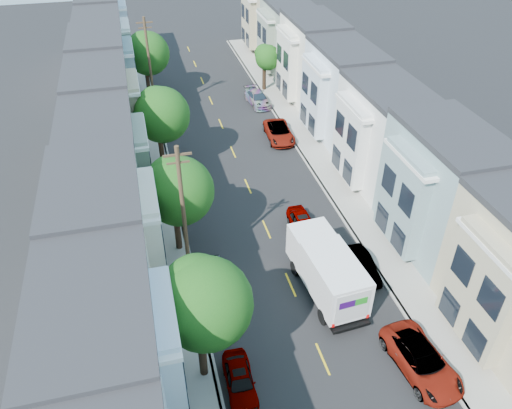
{
  "coord_description": "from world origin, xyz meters",
  "views": [
    {
      "loc": [
        -7.96,
        -22.13,
        23.42
      ],
      "look_at": [
        -0.73,
        6.35,
        2.2
      ],
      "focal_mm": 35.0,
      "sensor_mm": 36.0,
      "label": 1
    }
  ],
  "objects_px": {
    "tree_e": "(147,54)",
    "parked_left_c": "(215,286)",
    "utility_pole_near": "(184,219)",
    "parked_right_d": "(258,98)",
    "parked_right_c": "(279,132)",
    "parked_left_b": "(240,380)",
    "tree_d": "(161,115)",
    "tree_b": "(204,304)",
    "tree_c": "(178,191)",
    "utility_pole_far": "(150,67)",
    "lead_sedan": "(303,224)",
    "parked_right_a": "(421,361)",
    "tree_far_r": "(267,58)",
    "fedex_truck": "(327,270)",
    "parked_right_b": "(361,266)",
    "parked_left_d": "(190,189)"
  },
  "relations": [
    {
      "from": "tree_e",
      "to": "parked_left_c",
      "type": "xyz_separation_m",
      "value": [
        1.4,
        -32.0,
        -4.44
      ]
    },
    {
      "from": "utility_pole_near",
      "to": "parked_right_d",
      "type": "relative_size",
      "value": 2.17
    },
    {
      "from": "parked_left_c",
      "to": "parked_right_c",
      "type": "distance_m",
      "value": 21.37
    },
    {
      "from": "utility_pole_near",
      "to": "parked_left_b",
      "type": "height_order",
      "value": "utility_pole_near"
    },
    {
      "from": "tree_d",
      "to": "utility_pole_near",
      "type": "xyz_separation_m",
      "value": [
        0.0,
        -14.67,
        0.01
      ]
    },
    {
      "from": "parked_left_c",
      "to": "parked_right_c",
      "type": "bearing_deg",
      "value": 61.75
    },
    {
      "from": "tree_d",
      "to": "tree_e",
      "type": "height_order",
      "value": "tree_d"
    },
    {
      "from": "tree_b",
      "to": "parked_right_c",
      "type": "relative_size",
      "value": 1.51
    },
    {
      "from": "parked_right_d",
      "to": "tree_c",
      "type": "bearing_deg",
      "value": -122.43
    },
    {
      "from": "utility_pole_far",
      "to": "tree_b",
      "type": "bearing_deg",
      "value": -90.0
    },
    {
      "from": "tree_e",
      "to": "parked_left_c",
      "type": "height_order",
      "value": "tree_e"
    },
    {
      "from": "lead_sedan",
      "to": "parked_right_a",
      "type": "distance_m",
      "value": 13.29
    },
    {
      "from": "tree_far_r",
      "to": "parked_left_b",
      "type": "height_order",
      "value": "tree_far_r"
    },
    {
      "from": "tree_b",
      "to": "tree_c",
      "type": "height_order",
      "value": "tree_b"
    },
    {
      "from": "parked_left_b",
      "to": "parked_right_d",
      "type": "relative_size",
      "value": 0.85
    },
    {
      "from": "tree_far_r",
      "to": "parked_right_a",
      "type": "height_order",
      "value": "tree_far_r"
    },
    {
      "from": "tree_e",
      "to": "utility_pole_near",
      "type": "relative_size",
      "value": 0.75
    },
    {
      "from": "fedex_truck",
      "to": "parked_left_c",
      "type": "height_order",
      "value": "fedex_truck"
    },
    {
      "from": "tree_b",
      "to": "tree_e",
      "type": "height_order",
      "value": "tree_b"
    },
    {
      "from": "tree_e",
      "to": "parked_left_c",
      "type": "distance_m",
      "value": 32.34
    },
    {
      "from": "tree_b",
      "to": "utility_pole_near",
      "type": "distance_m",
      "value": 7.32
    },
    {
      "from": "parked_left_b",
      "to": "parked_right_b",
      "type": "height_order",
      "value": "parked_right_b"
    },
    {
      "from": "parked_left_c",
      "to": "parked_right_d",
      "type": "bearing_deg",
      "value": 69.32
    },
    {
      "from": "tree_c",
      "to": "parked_right_a",
      "type": "relative_size",
      "value": 1.37
    },
    {
      "from": "tree_e",
      "to": "tree_far_r",
      "type": "relative_size",
      "value": 1.41
    },
    {
      "from": "lead_sedan",
      "to": "parked_left_c",
      "type": "relative_size",
      "value": 0.98
    },
    {
      "from": "parked_right_c",
      "to": "parked_right_d",
      "type": "bearing_deg",
      "value": 93.43
    },
    {
      "from": "parked_right_b",
      "to": "parked_right_a",
      "type": "bearing_deg",
      "value": -89.6
    },
    {
      "from": "lead_sedan",
      "to": "parked_left_d",
      "type": "bearing_deg",
      "value": 137.55
    },
    {
      "from": "tree_b",
      "to": "utility_pole_far",
      "type": "distance_m",
      "value": 33.31
    },
    {
      "from": "lead_sedan",
      "to": "parked_left_d",
      "type": "height_order",
      "value": "lead_sedan"
    },
    {
      "from": "utility_pole_far",
      "to": "parked_right_b",
      "type": "distance_m",
      "value": 30.54
    },
    {
      "from": "parked_right_d",
      "to": "parked_left_b",
      "type": "bearing_deg",
      "value": -111.72
    },
    {
      "from": "tree_far_r",
      "to": "parked_left_d",
      "type": "height_order",
      "value": "tree_far_r"
    },
    {
      "from": "utility_pole_far",
      "to": "parked_left_b",
      "type": "height_order",
      "value": "utility_pole_far"
    },
    {
      "from": "parked_left_b",
      "to": "parked_left_c",
      "type": "relative_size",
      "value": 0.91
    },
    {
      "from": "tree_e",
      "to": "parked_right_a",
      "type": "bearing_deg",
      "value": -74.49
    },
    {
      "from": "parked_right_b",
      "to": "tree_far_r",
      "type": "bearing_deg",
      "value": 86.77
    },
    {
      "from": "parked_right_b",
      "to": "fedex_truck",
      "type": "bearing_deg",
      "value": -160.64
    },
    {
      "from": "parked_left_b",
      "to": "utility_pole_far",
      "type": "bearing_deg",
      "value": 94.07
    },
    {
      "from": "tree_e",
      "to": "parked_left_c",
      "type": "relative_size",
      "value": 1.73
    },
    {
      "from": "tree_c",
      "to": "tree_far_r",
      "type": "bearing_deg",
      "value": 63.06
    },
    {
      "from": "parked_left_c",
      "to": "parked_right_a",
      "type": "relative_size",
      "value": 0.81
    },
    {
      "from": "parked_right_d",
      "to": "parked_right_c",
      "type": "bearing_deg",
      "value": -95.81
    },
    {
      "from": "utility_pole_near",
      "to": "lead_sedan",
      "type": "height_order",
      "value": "utility_pole_near"
    },
    {
      "from": "utility_pole_far",
      "to": "parked_left_b",
      "type": "bearing_deg",
      "value": -87.68
    },
    {
      "from": "lead_sedan",
      "to": "parked_right_c",
      "type": "bearing_deg",
      "value": 80.47
    },
    {
      "from": "tree_c",
      "to": "parked_right_d",
      "type": "height_order",
      "value": "tree_c"
    },
    {
      "from": "tree_far_r",
      "to": "parked_right_d",
      "type": "xyz_separation_m",
      "value": [
        -1.99,
        -3.62,
        -3.12
      ]
    },
    {
      "from": "parked_right_a",
      "to": "parked_right_b",
      "type": "distance_m",
      "value": 7.88
    }
  ]
}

